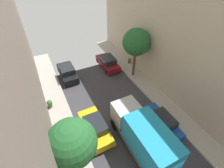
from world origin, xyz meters
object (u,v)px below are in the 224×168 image
street_tree_1 (136,42)px  street_tree_0 (72,143)px  potted_plant_2 (129,60)px  parked_car_left_4 (67,72)px  parked_car_right_3 (161,123)px  delivery_truck (143,136)px  parked_car_left_3 (95,127)px  potted_plant_4 (50,103)px  parked_car_right_4 (108,62)px

street_tree_1 → street_tree_0: bearing=-138.8°
potted_plant_2 → parked_car_left_4: bearing=174.2°
street_tree_1 → potted_plant_2: 4.87m
street_tree_0 → potted_plant_2: bearing=46.0°
parked_car_right_3 → delivery_truck: delivery_truck is taller
parked_car_left_3 → parked_car_left_4: (0.00, 9.05, 0.00)m
potted_plant_2 → potted_plant_4: potted_plant_4 is taller
street_tree_1 → potted_plant_2: size_ratio=8.12×
parked_car_left_4 → parked_car_right_4: 5.41m
street_tree_1 → potted_plant_2: (1.00, 2.56, -4.02)m
parked_car_left_3 → parked_car_right_3: (5.40, -2.14, 0.00)m
parked_car_left_4 → parked_car_right_4: same height
delivery_truck → street_tree_0: bearing=177.6°
parked_car_right_3 → potted_plant_2: size_ratio=5.71×
parked_car_left_4 → parked_car_right_3: 12.42m
parked_car_right_3 → potted_plant_4: parked_car_right_3 is taller
parked_car_right_4 → street_tree_0: size_ratio=0.75×
parked_car_left_3 → delivery_truck: bearing=-48.8°
parked_car_right_4 → potted_plant_2: (3.00, -0.61, -0.18)m
potted_plant_4 → parked_car_left_4: bearing=55.4°
parked_car_right_4 → parked_car_left_4: bearing=177.4°
parked_car_left_4 → potted_plant_2: bearing=-5.8°
parked_car_left_4 → potted_plant_4: size_ratio=4.98×
street_tree_1 → parked_car_right_3: bearing=-104.5°
parked_car_left_3 → potted_plant_4: bearing=122.0°
parked_car_right_3 → street_tree_0: 8.53m
potted_plant_2 → parked_car_right_4: bearing=168.5°
parked_car_left_4 → street_tree_0: (-2.30, -11.93, 3.59)m
street_tree_0 → potted_plant_2: 15.85m
parked_car_left_4 → parked_car_right_4: (5.40, -0.24, 0.00)m
parked_car_right_3 → parked_car_left_4: bearing=115.8°
parked_car_left_4 → potted_plant_4: parked_car_left_4 is taller
street_tree_0 → street_tree_1: bearing=41.2°
parked_car_right_3 → delivery_truck: (-2.70, -0.95, 1.07)m
potted_plant_4 → parked_car_right_3: bearing=-39.4°
street_tree_0 → potted_plant_2: (10.71, 11.07, -3.77)m
parked_car_right_4 → potted_plant_2: bearing=-11.5°
delivery_truck → street_tree_1: street_tree_1 is taller
delivery_truck → street_tree_1: (4.71, 8.72, 2.77)m
parked_car_left_3 → street_tree_1: (7.41, 5.63, 3.83)m
parked_car_right_3 → parked_car_right_4: 10.95m
parked_car_left_4 → street_tree_0: street_tree_0 is taller
parked_car_right_3 → potted_plant_2: 10.76m
parked_car_right_4 → street_tree_0: street_tree_0 is taller
parked_car_right_3 → potted_plant_2: bearing=73.8°
parked_car_right_3 → street_tree_1: size_ratio=0.70×
street_tree_1 → potted_plant_4: bearing=-175.1°
parked_car_right_3 → potted_plant_2: parked_car_right_3 is taller
street_tree_1 → delivery_truck: bearing=-118.4°
parked_car_left_3 → potted_plant_2: bearing=44.3°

